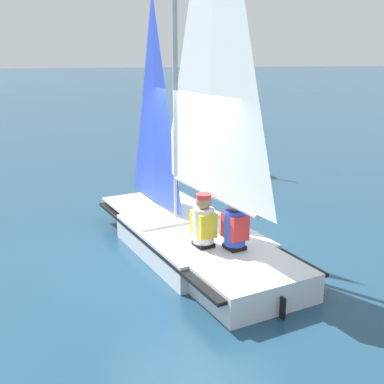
{
  "coord_description": "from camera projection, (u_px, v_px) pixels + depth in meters",
  "views": [
    {
      "loc": [
        2.11,
        6.78,
        3.0
      ],
      "look_at": [
        0.0,
        0.0,
        1.0
      ],
      "focal_mm": 45.0,
      "sensor_mm": 36.0,
      "label": 1
    }
  ],
  "objects": [
    {
      "name": "sailor_helm",
      "position": [
        203.0,
        230.0,
        6.8
      ],
      "size": [
        0.35,
        0.38,
        1.16
      ],
      "rotation": [
        0.0,
        0.0,
        4.9
      ],
      "color": "black",
      "rests_on": "ground_plane"
    },
    {
      "name": "buoy_marker",
      "position": [
        260.0,
        169.0,
        12.45
      ],
      "size": [
        0.48,
        0.48,
        1.17
      ],
      "color": "green",
      "rests_on": "ground_plane"
    },
    {
      "name": "sailboat_main",
      "position": [
        193.0,
        202.0,
        7.4
      ],
      "size": [
        2.43,
        4.62,
        5.95
      ],
      "rotation": [
        0.0,
        0.0,
        4.9
      ],
      "color": "silver",
      "rests_on": "ground_plane"
    },
    {
      "name": "sailor_crew",
      "position": [
        235.0,
        233.0,
        6.71
      ],
      "size": [
        0.35,
        0.38,
        1.16
      ],
      "rotation": [
        0.0,
        0.0,
        4.9
      ],
      "color": "black",
      "rests_on": "ground_plane"
    },
    {
      "name": "ground_plane",
      "position": [
        192.0,
        252.0,
        7.65
      ],
      "size": [
        260.0,
        260.0,
        0.0
      ],
      "primitive_type": "plane",
      "color": "navy"
    }
  ]
}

